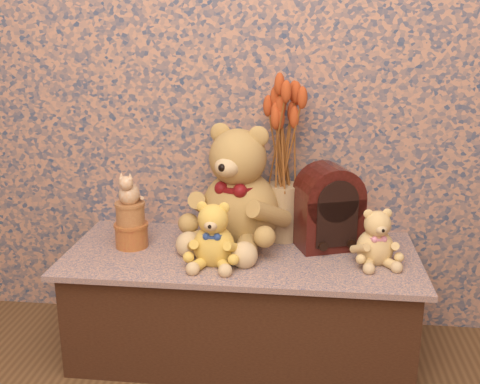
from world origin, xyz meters
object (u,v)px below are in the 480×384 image
object	(u,v)px
biscuit_tin_lower	(132,235)
teddy_large	(241,180)
cathedral_radio	(328,206)
cat_figurine	(129,187)
teddy_medium	(214,230)
teddy_small	(376,234)
ceramic_vase	(283,212)

from	to	relation	value
biscuit_tin_lower	teddy_large	bearing A→B (deg)	13.68
cathedral_radio	cat_figurine	distance (m)	0.72
teddy_medium	teddy_small	size ratio (longest dim) A/B	1.14
cathedral_radio	teddy_small	bearing A→B (deg)	-60.78
teddy_large	ceramic_vase	xyz separation A→B (m)	(0.15, 0.05, -0.13)
cathedral_radio	biscuit_tin_lower	bearing A→B (deg)	166.31
ceramic_vase	cat_figurine	world-z (taller)	cat_figurine
ceramic_vase	biscuit_tin_lower	world-z (taller)	ceramic_vase
teddy_small	biscuit_tin_lower	bearing A→B (deg)	163.81
teddy_large	teddy_small	xyz separation A→B (m)	(0.48, -0.14, -0.13)
cathedral_radio	biscuit_tin_lower	xyz separation A→B (m)	(-0.71, -0.09, -0.11)
cathedral_radio	cat_figurine	size ratio (longest dim) A/B	2.52
teddy_large	cat_figurine	xyz separation A→B (m)	(-0.39, -0.10, -0.01)
biscuit_tin_lower	ceramic_vase	bearing A→B (deg)	15.04
ceramic_vase	biscuit_tin_lower	xyz separation A→B (m)	(-0.54, -0.15, -0.06)
teddy_large	teddy_medium	size ratio (longest dim) A/B	2.01
cathedral_radio	teddy_medium	bearing A→B (deg)	-173.05
biscuit_tin_lower	cat_figurine	distance (m)	0.18
ceramic_vase	cat_figurine	xyz separation A→B (m)	(-0.54, -0.15, 0.12)
teddy_large	cat_figurine	world-z (taller)	teddy_large
cathedral_radio	ceramic_vase	size ratio (longest dim) A/B	1.45
teddy_medium	cathedral_radio	bearing A→B (deg)	28.66
ceramic_vase	cat_figurine	bearing A→B (deg)	-164.96
teddy_large	cat_figurine	size ratio (longest dim) A/B	3.92
teddy_small	cathedral_radio	xyz separation A→B (m)	(-0.16, 0.13, 0.05)
teddy_large	cat_figurine	distance (m)	0.40
teddy_medium	teddy_small	xyz separation A→B (m)	(0.54, 0.07, -0.01)
teddy_medium	ceramic_vase	world-z (taller)	teddy_medium
teddy_medium	teddy_large	bearing A→B (deg)	73.71
teddy_medium	cat_figurine	xyz separation A→B (m)	(-0.32, 0.12, 0.11)
teddy_small	ceramic_vase	bearing A→B (deg)	136.03
cat_figurine	teddy_medium	bearing A→B (deg)	-20.78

